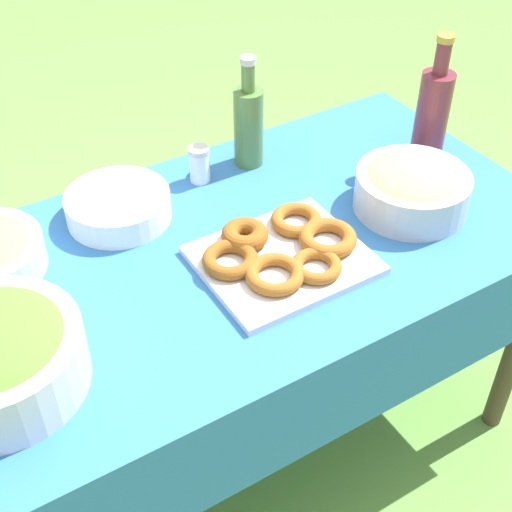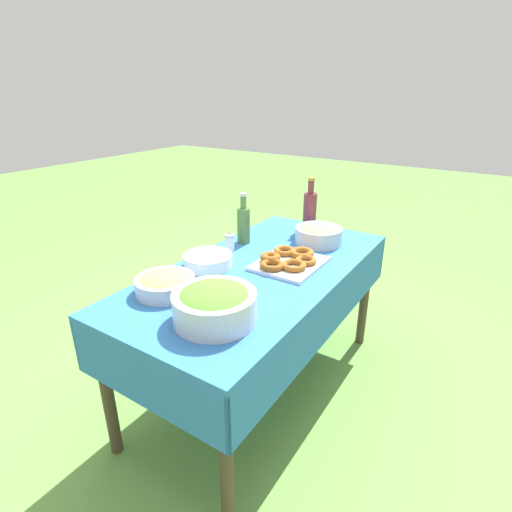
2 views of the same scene
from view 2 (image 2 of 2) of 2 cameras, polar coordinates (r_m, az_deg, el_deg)
name	(u,v)px [view 2 (image 2 of 2)]	position (r m, az deg, el deg)	size (l,w,h in m)	color
ground_plane	(260,386)	(2.21, 0.53, -18.06)	(14.00, 14.00, 0.00)	#609342
picnic_table	(260,287)	(1.88, 0.60, -4.39)	(1.47, 0.72, 0.68)	#2D6BB2
salad_bowl	(215,304)	(1.41, -5.94, -6.79)	(0.30, 0.30, 0.13)	silver
pasta_bowl	(319,233)	(2.14, 8.95, 3.20)	(0.25, 0.25, 0.11)	#B2B7BC
donut_platter	(289,261)	(1.87, 4.68, -0.66)	(0.35, 0.28, 0.05)	silver
plate_stack	(208,260)	(1.85, -6.88, -0.64)	(0.22, 0.22, 0.06)	white
olive_oil_bottle	(244,224)	(2.11, -1.78, 4.65)	(0.07, 0.07, 0.27)	#4C7238
wine_bottle	(310,210)	(2.32, 7.70, 6.55)	(0.08, 0.08, 0.31)	maroon
fruit_bowl	(165,283)	(1.64, -12.87, -3.80)	(0.24, 0.24, 0.08)	silver
salt_shaker	(230,242)	(2.02, -3.79, 1.97)	(0.05, 0.05, 0.09)	white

